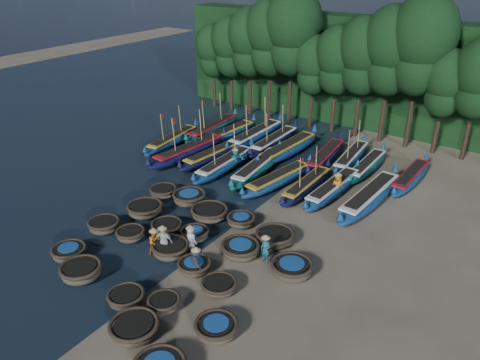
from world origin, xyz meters
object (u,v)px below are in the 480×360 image
Objects in this scene: coracle_13 at (194,266)px; fisherman_2 at (154,240)px; long_boat_16 at (367,166)px; coracle_23 at (241,220)px; coracle_3 at (134,328)px; coracle_6 at (81,271)px; coracle_20 at (163,191)px; coracle_24 at (275,237)px; long_boat_2 at (214,155)px; coracle_11 at (130,234)px; long_boat_13 at (288,149)px; long_boat_4 at (258,168)px; coracle_7 at (126,297)px; fisherman_3 at (197,262)px; long_boat_0 at (173,140)px; long_boat_5 at (278,179)px; fisherman_5 at (235,159)px; coracle_21 at (189,197)px; long_boat_1 at (189,151)px; coracle_15 at (145,209)px; long_boat_8 at (370,197)px; coracle_8 at (164,303)px; long_boat_17 at (411,177)px; fisherman_4 at (163,240)px; coracle_16 at (167,227)px; coracle_9 at (216,328)px; long_boat_3 at (225,164)px; long_boat_10 at (227,134)px; long_boat_9 at (213,128)px; long_boat_14 at (325,156)px; coracle_12 at (171,249)px; long_boat_7 at (333,188)px; coracle_5 at (69,252)px; long_boat_6 at (307,185)px; coracle_22 at (209,212)px; fisherman_6 at (337,185)px; coracle_10 at (104,225)px; coracle_18 at (240,249)px; fisherman_1 at (265,248)px; long_boat_11 at (256,135)px; coracle_14 at (219,286)px.

fisherman_2 is at bearing 177.81° from coracle_13.
coracle_23 is at bearing -106.61° from long_boat_16.
long_boat_16 is (2.17, 22.14, 0.07)m from coracle_3.
coracle_6 is 9.46m from coracle_20.
coracle_24 is 12.56m from long_boat_2.
coracle_11 is 0.23× the size of long_boat_13.
coracle_7 is at bearing -86.24° from long_boat_4.
long_boat_0 is at bearing -18.45° from fisherman_3.
coracle_6 is 0.31× the size of long_boat_5.
fisherman_5 is at bearing 93.14° from coracle_11.
long_boat_16 is at bearing 55.53° from coracle_21.
fisherman_5 is at bearing 10.05° from long_boat_1.
coracle_15 is 14.75m from long_boat_8.
coracle_8 is 0.26× the size of long_boat_17.
coracle_11 is 2.73m from fisherman_4.
coracle_3 is 8.41m from coracle_16.
coracle_13 is 0.98× the size of fisherman_3.
coracle_23 is at bearing 44.12° from coracle_16.
long_boat_13 is at bearing 115.98° from coracle_24.
long_boat_2 reaches higher than coracle_9.
long_boat_2 is at bearing 102.59° from coracle_6.
coracle_3 is 1.25× the size of fisherman_4.
long_boat_10 is (-3.67, 5.30, 0.01)m from long_boat_3.
long_boat_1 reaches higher than long_boat_2.
long_boat_9 is 11.32m from long_boat_14.
coracle_12 is 1.08× the size of fisherman_4.
long_boat_10 reaches higher than coracle_8.
long_boat_13 is 6.58m from long_boat_16.
long_boat_10 is at bearing 118.49° from long_boat_2.
long_boat_7 reaches higher than coracle_13.
long_boat_6 reaches higher than coracle_5.
coracle_22 is 0.36× the size of long_boat_6.
fisherman_6 is at bearing 39.86° from coracle_21.
coracle_3 is at bearing -74.59° from long_boat_13.
long_boat_1 is at bearing 104.51° from coracle_10.
coracle_3 is 6.15m from fisherman_4.
long_boat_9 is at bearing 124.91° from coracle_13.
fisherman_1 is at bearing 11.93° from coracle_18.
coracle_5 is at bearing -91.07° from coracle_15.
long_boat_3 is 1.01× the size of long_boat_7.
coracle_10 is at bearing -116.97° from long_boat_14.
fisherman_5 is at bearing -154.97° from long_boat_17.
long_boat_11 is (-8.70, 15.03, 0.13)m from coracle_18.
coracle_20 is at bearing 162.29° from fisherman_6.
long_boat_10 reaches higher than coracle_14.
coracle_7 is 4.31m from fisherman_2.
coracle_16 is 4.68m from fisherman_3.
coracle_7 is 15.44m from long_boat_6.
coracle_11 is 18.66m from long_boat_16.
coracle_12 is at bearing -101.12° from long_boat_14.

